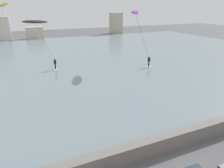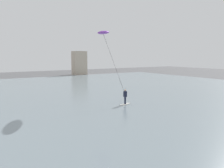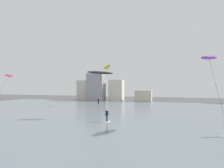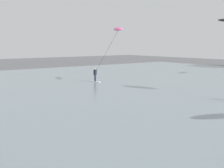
% 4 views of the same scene
% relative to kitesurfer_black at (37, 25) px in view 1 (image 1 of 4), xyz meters
% --- Properties ---
extents(seawall_barrier, '(60.00, 0.70, 1.09)m').
position_rel_kitesurfer_black_xyz_m(seawall_barrier, '(5.34, -23.11, -5.63)').
color(seawall_barrier, slate).
rests_on(seawall_barrier, ground).
extents(water_bay, '(84.00, 52.00, 0.10)m').
position_rel_kitesurfer_black_xyz_m(water_bay, '(5.34, 3.59, -6.13)').
color(water_bay, gray).
rests_on(water_bay, ground).
extents(far_shore_buildings, '(47.21, 5.94, 7.92)m').
position_rel_kitesurfer_black_xyz_m(far_shore_buildings, '(-5.65, 30.68, -3.05)').
color(far_shore_buildings, beige).
rests_on(far_shore_buildings, ground).
extents(kitesurfer_black, '(4.06, 4.30, 6.88)m').
position_rel_kitesurfer_black_xyz_m(kitesurfer_black, '(0.00, 0.00, 0.00)').
color(kitesurfer_black, silver).
rests_on(kitesurfer_black, water_bay).
extents(kitesurfer_yellow, '(4.10, 3.08, 9.27)m').
position_rel_kitesurfer_black_xyz_m(kitesurfer_yellow, '(-4.63, 17.29, 1.81)').
color(kitesurfer_yellow, silver).
rests_on(kitesurfer_yellow, water_bay).
extents(kitesurfer_purple, '(3.17, 5.09, 8.04)m').
position_rel_kitesurfer_black_xyz_m(kitesurfer_purple, '(13.57, -4.03, 1.15)').
color(kitesurfer_purple, silver).
rests_on(kitesurfer_purple, water_bay).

